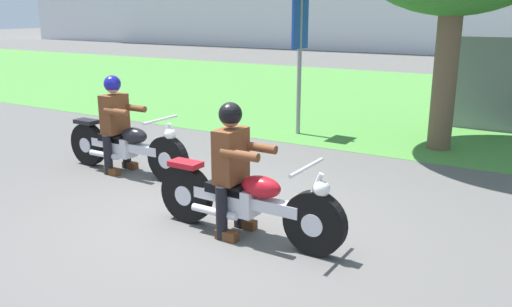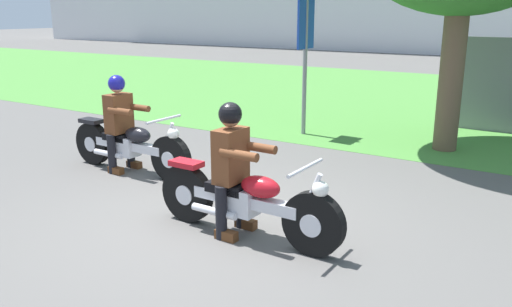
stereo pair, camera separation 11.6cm
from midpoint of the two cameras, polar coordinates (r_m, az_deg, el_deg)
ground at (r=5.91m, az=-4.41°, el=-7.37°), size 120.00×120.00×0.00m
grass_verge at (r=14.54m, az=18.92°, el=5.51°), size 60.00×12.00×0.01m
motorcycle_lead at (r=5.37m, az=-0.48°, el=-5.24°), size 2.20×0.66×0.88m
rider_lead at (r=5.32m, az=-1.98°, el=-0.59°), size 0.55×0.48×1.40m
motorcycle_follow at (r=7.72m, az=-13.19°, el=0.80°), size 2.22×0.66×0.88m
rider_follow at (r=7.75m, az=-14.24°, el=4.01°), size 0.55×0.48×1.40m
sign_banner at (r=9.80m, az=5.77°, el=12.02°), size 0.08×0.60×2.60m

